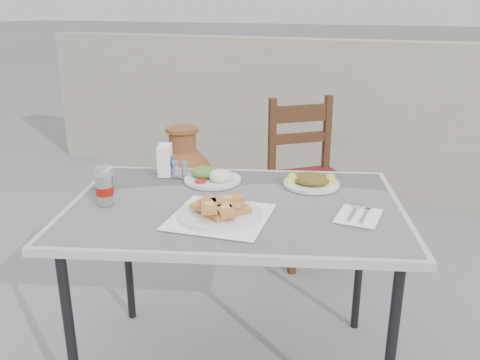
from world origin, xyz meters
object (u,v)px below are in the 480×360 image
at_px(napkin_holder, 165,160).
at_px(condiment_caddy, 182,171).
at_px(cafe_table, 235,215).
at_px(pide_plate, 220,209).
at_px(chair, 308,177).
at_px(terracotta_urn, 184,184).
at_px(cola_glass, 105,181).
at_px(salad_rice_plate, 212,176).
at_px(salad_chopped_plate, 311,181).
at_px(soda_can, 104,189).

bearing_deg(napkin_holder, condiment_caddy, -21.62).
xyz_separation_m(cafe_table, pide_plate, (0.01, -0.15, 0.08)).
bearing_deg(chair, cafe_table, -128.43).
height_order(chair, terracotta_urn, chair).
xyz_separation_m(napkin_holder, terracotta_urn, (-0.47, 0.94, -0.49)).
bearing_deg(cola_glass, condiment_caddy, 57.74).
distance_m(cafe_table, salad_rice_plate, 0.27).
height_order(cafe_table, salad_chopped_plate, salad_chopped_plate).
relative_size(pide_plate, napkin_holder, 2.86).
distance_m(pide_plate, cola_glass, 0.53).
bearing_deg(condiment_caddy, pide_plate, -44.27).
distance_m(salad_rice_plate, cola_glass, 0.43).
bearing_deg(napkin_holder, cola_glass, -133.88).
xyz_separation_m(salad_chopped_plate, chair, (-0.26, 0.85, -0.28)).
relative_size(cafe_table, salad_chopped_plate, 6.32).
bearing_deg(pide_plate, cafe_table, 93.74).
height_order(pide_plate, condiment_caddy, condiment_caddy).
bearing_deg(salad_rice_plate, terracotta_urn, 126.34).
bearing_deg(chair, salad_rice_plate, -139.07).
xyz_separation_m(pide_plate, salad_rice_plate, (-0.20, 0.33, -0.01)).
distance_m(salad_chopped_plate, soda_can, 0.81).
xyz_separation_m(cafe_table, soda_can, (-0.43, -0.21, 0.11)).
bearing_deg(condiment_caddy, salad_rice_plate, -2.16).
height_order(pide_plate, napkin_holder, napkin_holder).
bearing_deg(salad_rice_plate, cola_glass, -139.13).
xyz_separation_m(cafe_table, salad_chopped_plate, (0.21, 0.30, 0.07)).
bearing_deg(terracotta_urn, napkin_holder, -63.57).
xyz_separation_m(cola_glass, terracotta_urn, (-0.37, 1.23, -0.47)).
xyz_separation_m(salad_chopped_plate, soda_can, (-0.64, -0.50, 0.04)).
xyz_separation_m(soda_can, chair, (0.38, 1.36, -0.32)).
bearing_deg(condiment_caddy, chair, 73.74).
bearing_deg(salad_chopped_plate, terracotta_urn, 142.75).
bearing_deg(salad_chopped_plate, napkin_holder, -169.52).
relative_size(salad_rice_plate, cola_glass, 2.33).
bearing_deg(cafe_table, chair, 92.61).
distance_m(salad_chopped_plate, cola_glass, 0.82).
xyz_separation_m(salad_chopped_plate, condiment_caddy, (-0.54, -0.11, 0.00)).
bearing_deg(cafe_table, pide_plate, -86.26).
height_order(soda_can, condiment_caddy, soda_can).
distance_m(salad_rice_plate, soda_can, 0.46).
height_order(salad_rice_plate, condiment_caddy, condiment_caddy).
bearing_deg(soda_can, salad_rice_plate, 57.93).
xyz_separation_m(soda_can, condiment_caddy, (0.10, 0.39, -0.03)).
bearing_deg(chair, terracotta_urn, 140.48).
relative_size(soda_can, chair, 0.12).
xyz_separation_m(pide_plate, cola_glass, (-0.52, 0.05, 0.01)).
distance_m(cola_glass, napkin_holder, 0.30).
relative_size(chair, terracotta_urn, 1.32).
height_order(salad_rice_plate, salad_chopped_plate, salad_rice_plate).
bearing_deg(napkin_holder, soda_can, -117.12).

